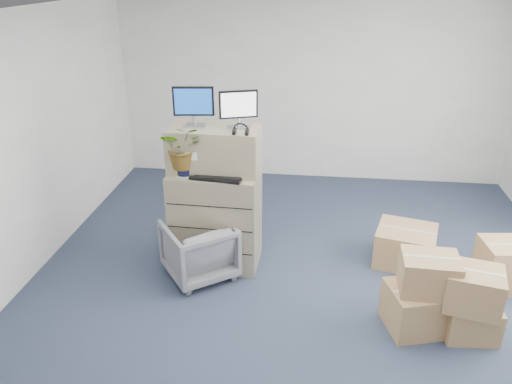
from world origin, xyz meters
The scene contains 16 objects.
ground centered at (0.00, 0.00, 0.00)m, with size 7.00×7.00×0.00m, color #272F46.
wall_back centered at (0.00, 3.51, 1.40)m, with size 6.00×0.02×2.80m, color silver.
filing_cabinet_lower centered at (-1.01, 0.74, 0.57)m, with size 0.97×0.59×1.13m, color tan.
filing_cabinet_upper centered at (-1.01, 0.79, 1.37)m, with size 0.97×0.48×0.48m, color tan.
monitor_left centered at (-1.22, 0.81, 1.85)m, with size 0.43×0.19×0.42m.
monitor_right centered at (-0.74, 0.80, 1.84)m, with size 0.39×0.21×0.40m.
headphones centered at (-0.69, 0.59, 1.66)m, with size 0.16×0.16×0.02m, color black.
keyboard centered at (-0.94, 0.57, 1.15)m, with size 0.55×0.23×0.03m, color black.
mouse centered at (-0.67, 0.65, 1.15)m, with size 0.09×0.06×0.03m, color silver.
water_bottle centered at (-0.96, 0.76, 1.28)m, with size 0.09×0.09×0.31m, color gray.
phone_dock centered at (-1.07, 0.77, 1.18)m, with size 0.07×0.05×0.14m.
external_drive centered at (-0.69, 0.83, 1.16)m, with size 0.21×0.16×0.06m, color black.
tissue_box centered at (-0.69, 0.81, 1.25)m, with size 0.27×0.14×0.10m, color #3FA0D8.
potted_plant centered at (-1.30, 0.61, 1.39)m, with size 0.47×0.51×0.46m.
office_chair centered at (-1.14, 0.44, 0.36)m, with size 0.69×0.65×0.71m, color slate.
cardboard_boxes centered at (1.52, 0.29, 0.30)m, with size 1.87×1.88×0.79m.
Camera 1 is at (0.04, -4.18, 3.18)m, focal length 35.00 mm.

